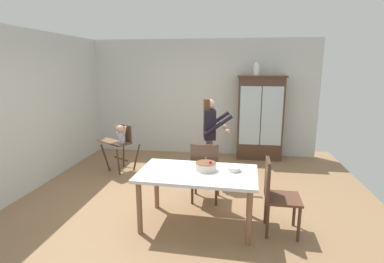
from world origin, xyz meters
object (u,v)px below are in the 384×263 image
object	(u,v)px
ceramic_vase	(257,70)
dining_chair_right_end	(275,191)
dining_chair_far_side	(205,168)
serving_bowl	(234,169)
dining_table	(197,179)
birthday_cake	(206,166)
high_chair_with_toddler	(120,140)
china_cabinet	(260,118)
adult_person	(210,130)

from	to	relation	value
ceramic_vase	dining_chair_right_end	size ratio (longest dim) A/B	0.28
dining_chair_far_side	ceramic_vase	bearing A→B (deg)	-108.51
serving_bowl	dining_table	bearing A→B (deg)	-166.58
ceramic_vase	birthday_cake	distance (m)	3.39
high_chair_with_toddler	dining_chair_right_end	xyz separation A→B (m)	(2.78, -1.91, -0.10)
china_cabinet	ceramic_vase	distance (m)	1.07
china_cabinet	birthday_cake	distance (m)	3.20
dining_table	serving_bowl	bearing A→B (deg)	13.42
dining_table	birthday_cake	xyz separation A→B (m)	(0.10, 0.09, 0.15)
ceramic_vase	serving_bowl	bearing A→B (deg)	-98.04
adult_person	dining_chair_right_end	size ratio (longest dim) A/B	1.59
dining_table	dining_chair_far_side	bearing A→B (deg)	87.37
birthday_cake	high_chair_with_toddler	bearing A→B (deg)	136.76
dining_chair_far_side	china_cabinet	bearing A→B (deg)	-111.02
china_cabinet	adult_person	size ratio (longest dim) A/B	1.24
adult_person	serving_bowl	bearing A→B (deg)	-172.35
high_chair_with_toddler	ceramic_vase	bearing A→B (deg)	58.63
dining_chair_right_end	china_cabinet	bearing A→B (deg)	1.27
dining_chair_right_end	ceramic_vase	bearing A→B (deg)	3.46
dining_chair_far_side	dining_table	bearing A→B (deg)	88.10
high_chair_with_toddler	dining_chair_right_end	distance (m)	3.37
ceramic_vase	high_chair_with_toddler	xyz separation A→B (m)	(-2.69, -1.29, -1.36)
dining_chair_right_end	dining_table	bearing A→B (deg)	89.40
adult_person	dining_chair_far_side	world-z (taller)	adult_person
serving_bowl	dining_chair_right_end	world-z (taller)	dining_chair_right_end
china_cabinet	serving_bowl	bearing A→B (deg)	-100.30
ceramic_vase	high_chair_with_toddler	bearing A→B (deg)	-154.42
china_cabinet	ceramic_vase	bearing A→B (deg)	178.27
dining_table	birthday_cake	bearing A→B (deg)	40.55
adult_person	high_chair_with_toddler	bearing A→B (deg)	71.12
china_cabinet	dining_chair_right_end	size ratio (longest dim) A/B	1.97
ceramic_vase	dining_chair_far_side	world-z (taller)	ceramic_vase
china_cabinet	dining_table	world-z (taller)	china_cabinet
ceramic_vase	dining_chair_far_side	size ratio (longest dim) A/B	0.28
birthday_cake	dining_table	bearing A→B (deg)	-139.45
dining_table	birthday_cake	world-z (taller)	birthday_cake
dining_chair_far_side	dining_chair_right_end	bearing A→B (deg)	144.07
china_cabinet	adult_person	bearing A→B (deg)	-122.14
high_chair_with_toddler	dining_chair_right_end	world-z (taller)	dining_chair_right_end
ceramic_vase	dining_chair_far_side	bearing A→B (deg)	-109.24
adult_person	dining_chair_far_side	size ratio (longest dim) A/B	1.59
china_cabinet	dining_chair_right_end	distance (m)	3.21
china_cabinet	serving_bowl	distance (m)	3.09
high_chair_with_toddler	china_cabinet	bearing A→B (deg)	57.59
high_chair_with_toddler	serving_bowl	world-z (taller)	high_chair_with_toddler
ceramic_vase	adult_person	size ratio (longest dim) A/B	0.18
high_chair_with_toddler	birthday_cake	size ratio (longest dim) A/B	3.39
china_cabinet	high_chair_with_toddler	bearing A→B (deg)	-155.46
china_cabinet	dining_chair_far_side	bearing A→B (deg)	-111.74
ceramic_vase	high_chair_with_toddler	world-z (taller)	ceramic_vase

